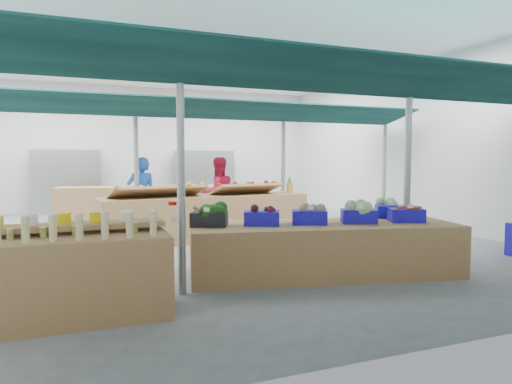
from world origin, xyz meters
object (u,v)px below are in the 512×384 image
(veg_counter, at_px, (323,249))
(vendor_left, at_px, (142,196))
(fruit_counter, at_px, (206,217))
(bottle_shelf, at_px, (73,274))
(vendor_right, at_px, (218,194))

(veg_counter, height_order, vendor_left, vendor_left)
(fruit_counter, relative_size, vendor_left, 2.50)
(bottle_shelf, bearing_deg, veg_counter, 11.67)
(vendor_left, relative_size, vendor_right, 1.00)
(veg_counter, bearing_deg, fruit_counter, 115.54)
(bottle_shelf, relative_size, fruit_counter, 0.46)
(fruit_counter, bearing_deg, vendor_left, 132.67)
(vendor_right, bearing_deg, bottle_shelf, 53.85)
(fruit_counter, xyz_separation_m, vendor_right, (0.60, 1.10, 0.41))
(vendor_left, xyz_separation_m, vendor_right, (1.80, -0.00, 0.00))
(bottle_shelf, xyz_separation_m, veg_counter, (3.44, 0.66, -0.10))
(vendor_left, height_order, vendor_right, same)
(bottle_shelf, distance_m, vendor_left, 5.49)
(vendor_left, bearing_deg, vendor_right, 175.18)
(veg_counter, height_order, fruit_counter, fruit_counter)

